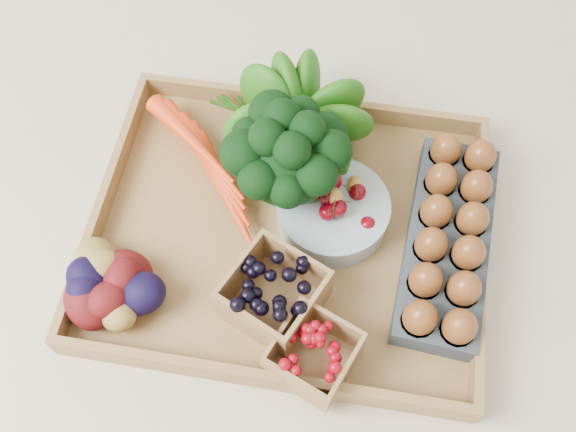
% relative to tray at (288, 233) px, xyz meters
% --- Properties ---
extents(ground, '(4.00, 4.00, 0.00)m').
position_rel_tray_xyz_m(ground, '(0.00, 0.00, -0.01)').
color(ground, beige).
rests_on(ground, ground).
extents(tray, '(0.55, 0.45, 0.01)m').
position_rel_tray_xyz_m(tray, '(0.00, 0.00, 0.00)').
color(tray, olive).
rests_on(tray, ground).
extents(carrots, '(0.21, 0.15, 0.05)m').
position_rel_tray_xyz_m(carrots, '(-0.13, 0.08, 0.03)').
color(carrots, '#EF3710').
rests_on(carrots, tray).
extents(lettuce, '(0.15, 0.15, 0.15)m').
position_rel_tray_xyz_m(lettuce, '(-0.01, 0.15, 0.08)').
color(lettuce, '#204C0C').
rests_on(lettuce, tray).
extents(broccoli, '(0.17, 0.17, 0.13)m').
position_rel_tray_xyz_m(broccoli, '(-0.01, 0.05, 0.07)').
color(broccoli, black).
rests_on(broccoli, tray).
extents(cherry_bowl, '(0.16, 0.16, 0.04)m').
position_rel_tray_xyz_m(cherry_bowl, '(0.06, 0.03, 0.03)').
color(cherry_bowl, '#8C9EA5').
rests_on(cherry_bowl, tray).
extents(egg_carton, '(0.13, 0.32, 0.04)m').
position_rel_tray_xyz_m(egg_carton, '(0.22, 0.01, 0.03)').
color(egg_carton, '#353D44').
rests_on(egg_carton, tray).
extents(potatoes, '(0.16, 0.16, 0.09)m').
position_rel_tray_xyz_m(potatoes, '(-0.22, -0.14, 0.05)').
color(potatoes, '#440B0C').
rests_on(potatoes, tray).
extents(punnet_blackberry, '(0.15, 0.15, 0.08)m').
position_rel_tray_xyz_m(punnet_blackberry, '(0.00, -0.11, 0.05)').
color(punnet_blackberry, black).
rests_on(punnet_blackberry, tray).
extents(punnet_raspberry, '(0.13, 0.13, 0.07)m').
position_rel_tray_xyz_m(punnet_raspberry, '(0.06, -0.18, 0.04)').
color(punnet_raspberry, maroon).
rests_on(punnet_raspberry, tray).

